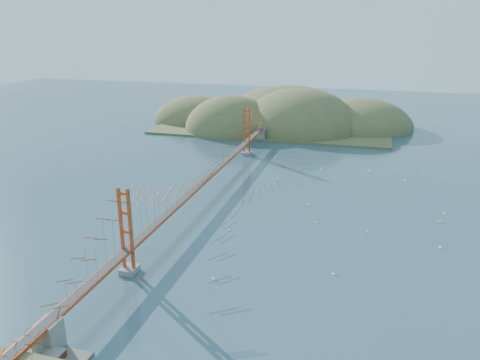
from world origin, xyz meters
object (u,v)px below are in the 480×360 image
(bridge, at_px, (206,159))
(sailboat_2, at_px, (316,222))
(fort, at_px, (43,356))
(sailboat_0, at_px, (229,230))

(bridge, xyz_separation_m, sailboat_2, (21.58, -7.49, -6.87))
(fort, height_order, sailboat_2, fort)
(sailboat_0, distance_m, sailboat_2, 14.53)
(bridge, bearing_deg, sailboat_2, -19.13)
(sailboat_0, xyz_separation_m, sailboat_2, (12.84, 6.81, -0.00))
(sailboat_0, bearing_deg, sailboat_2, 27.94)
(bridge, relative_size, fort, 25.51)
(sailboat_2, bearing_deg, sailboat_0, -152.06)
(bridge, bearing_deg, fort, -89.52)
(bridge, relative_size, sailboat_0, 151.47)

